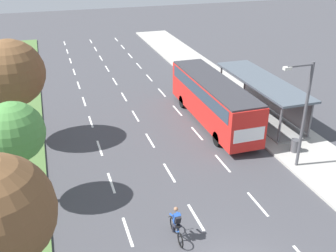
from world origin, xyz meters
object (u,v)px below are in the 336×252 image
object	(u,v)px
cyclist	(177,225)
trash_bin	(295,146)
median_tree_second	(14,133)
bus_shelter	(264,93)
streetlight	(303,109)
median_tree_third	(11,73)
bus	(213,97)

from	to	relation	value
cyclist	trash_bin	world-z (taller)	cyclist
cyclist	median_tree_second	bearing A→B (deg)	143.73
bus_shelter	streetlight	distance (m)	8.03
median_tree_second	median_tree_third	size ratio (longest dim) A/B	0.80
bus	median_tree_second	bearing A→B (deg)	-154.58
median_tree_third	streetlight	bearing A→B (deg)	-28.12
bus_shelter	cyclist	size ratio (longest dim) A/B	5.59
bus_shelter	median_tree_second	xyz separation A→B (m)	(-17.60, -6.30, 2.34)
median_tree_second	median_tree_third	distance (m)	7.29
bus_shelter	median_tree_second	distance (m)	18.84
streetlight	bus_shelter	bearing A→B (deg)	74.26
cyclist	trash_bin	size ratio (longest dim) A/B	2.14
median_tree_second	median_tree_third	xyz separation A→B (m)	(-0.27, 7.24, 0.76)
trash_bin	median_tree_second	bearing A→B (deg)	-178.92
cyclist	bus_shelter	bearing A→B (deg)	45.59
bus_shelter	trash_bin	distance (m)	6.22
median_tree_third	streetlight	size ratio (longest dim) A/B	1.08
median_tree_third	bus_shelter	bearing A→B (deg)	-3.01
cyclist	median_tree_third	bearing A→B (deg)	119.72
cyclist	streetlight	world-z (taller)	streetlight
median_tree_second	bus_shelter	bearing A→B (deg)	19.70
cyclist	streetlight	size ratio (longest dim) A/B	0.28
cyclist	trash_bin	distance (m)	11.16
bus_shelter	median_tree_third	xyz separation A→B (m)	(-17.87, 0.94, 3.10)
streetlight	trash_bin	distance (m)	3.78
bus_shelter	cyclist	world-z (taller)	bus_shelter
bus_shelter	median_tree_third	size ratio (longest dim) A/B	1.46
trash_bin	cyclist	bearing A→B (deg)	-152.28
median_tree_third	cyclist	bearing A→B (deg)	-60.28
bus_shelter	bus	xyz separation A→B (m)	(-4.28, 0.03, 0.20)
trash_bin	streetlight	bearing A→B (deg)	-124.65
bus_shelter	trash_bin	xyz separation A→B (m)	(-1.08, -5.99, -1.29)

